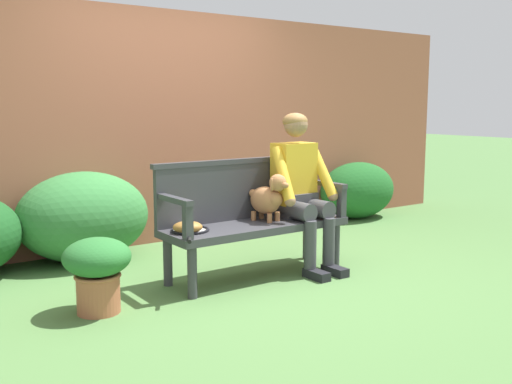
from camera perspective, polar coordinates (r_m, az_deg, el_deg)
name	(u,v)px	position (r m, az deg, el deg)	size (l,w,h in m)	color
ground_plane	(256,276)	(4.88, 0.00, -8.03)	(40.00, 40.00, 0.00)	#4C753D
brick_garden_fence	(159,127)	(6.15, -9.29, 6.13)	(8.00, 0.30, 2.30)	#9E5642
hedge_bush_far_right	(83,217)	(5.48, -16.17, -2.27)	(1.17, 0.92, 0.80)	#337538
hedge_bush_mid_right	(358,190)	(7.35, 9.68, 0.17)	(1.05, 0.68, 0.68)	#1E5B23
garden_bench	(256,230)	(4.79, 0.00, -3.68)	(1.55, 0.50, 0.44)	#38383D
bench_backrest	(241,188)	(4.91, -1.48, 0.35)	(1.59, 0.06, 0.50)	#38383D
bench_armrest_left_end	(179,209)	(4.28, -7.34, -1.62)	(0.06, 0.50, 0.28)	#38383D
bench_armrest_right_end	(332,192)	(5.13, 7.26, 0.04)	(0.06, 0.50, 0.28)	#38383D
person_seated	(300,185)	(4.99, 4.22, 0.69)	(0.56, 0.65, 1.31)	black
dog_on_bench	(269,197)	(4.82, 1.22, -0.51)	(0.25, 0.39, 0.39)	#AD7042
tennis_racket	(190,231)	(4.47, -6.33, -3.69)	(0.42, 0.57, 0.03)	black
baseball_glove	(188,227)	(4.42, -6.55, -3.36)	(0.22, 0.17, 0.09)	#9E6B2D
potted_plant	(97,268)	(4.12, -14.92, -7.03)	(0.45, 0.45, 0.51)	#A85B3D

